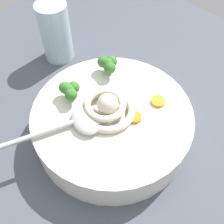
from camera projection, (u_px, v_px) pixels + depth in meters
table_slab at (104, 135)px, 50.03cm from camera, size 91.84×91.84×3.91cm
soup_bowl at (112, 122)px, 45.61cm from camera, size 26.32×26.32×6.02cm
noodle_pile at (108, 107)px, 42.41cm from camera, size 9.61×9.43×3.86cm
soup_spoon at (76, 121)px, 41.22cm from camera, size 10.09×17.10×1.60cm
broccoli_floret_beside_chili at (70, 90)px, 43.57cm from camera, size 3.93×3.38×3.11cm
broccoli_floret_beside_noodles at (108, 64)px, 47.25cm from camera, size 4.04×3.48×3.20cm
carrot_slice_right at (158, 101)px, 44.33cm from camera, size 2.39×2.39×0.52cm
carrot_slice_front at (135, 117)px, 42.31cm from camera, size 2.22×2.22×0.57cm
drinking_glass at (55, 32)px, 55.68cm from camera, size 6.33×6.33×12.45cm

